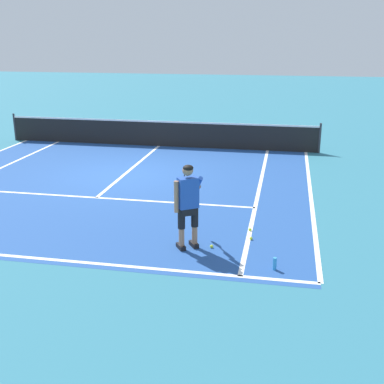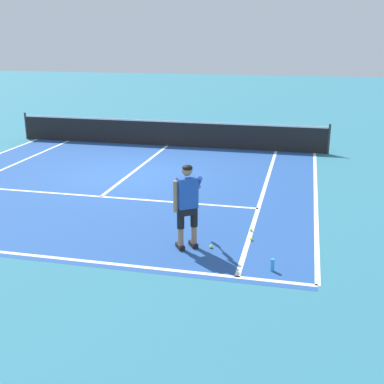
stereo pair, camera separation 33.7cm
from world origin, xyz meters
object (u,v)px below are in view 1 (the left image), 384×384
at_px(tennis_player, 188,201).
at_px(water_bottle, 275,264).
at_px(tennis_ball_near_feet, 212,246).
at_px(tennis_ball_by_baseline, 251,238).
at_px(tennis_ball_mid_court, 250,230).

height_order(tennis_player, water_bottle, tennis_player).
relative_size(tennis_ball_near_feet, tennis_ball_by_baseline, 1.00).
relative_size(tennis_player, water_bottle, 7.26).
xyz_separation_m(tennis_ball_mid_court, water_bottle, (0.58, -1.77, 0.08)).
bearing_deg(tennis_player, tennis_ball_mid_court, 44.47).
xyz_separation_m(tennis_player, tennis_ball_near_feet, (0.46, 0.08, -0.96)).
distance_m(tennis_player, tennis_ball_by_baseline, 1.66).
bearing_deg(tennis_ball_near_feet, tennis_ball_mid_court, 56.96).
relative_size(tennis_ball_by_baseline, water_bottle, 0.28).
relative_size(tennis_player, tennis_ball_near_feet, 25.95).
height_order(tennis_player, tennis_ball_mid_court, tennis_player).
bearing_deg(water_bottle, tennis_ball_mid_court, 108.20).
distance_m(tennis_ball_by_baseline, water_bottle, 1.39).
bearing_deg(tennis_player, tennis_ball_by_baseline, 28.00).
xyz_separation_m(tennis_ball_near_feet, water_bottle, (1.26, -0.73, 0.08)).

